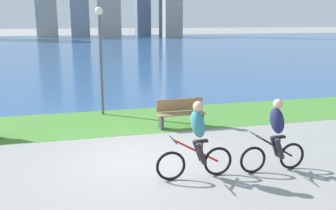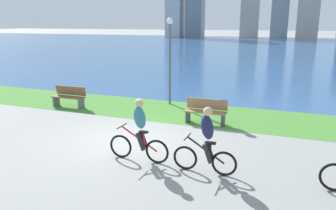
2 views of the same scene
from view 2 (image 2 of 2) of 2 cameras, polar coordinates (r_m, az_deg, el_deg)
The scene contains 8 objects.
ground_plane at distance 10.30m, azimuth -6.60°, elevation -6.17°, with size 300.00×300.00×0.00m, color gray.
grass_strip_bayside at distance 13.56m, azimuth 0.66°, elevation -1.05°, with size 120.00×3.28×0.01m, color #478433.
bay_water_surface at distance 50.92m, azimuth 15.97°, elevation 9.63°, with size 300.00×73.36×0.00m, color #2D568C.
cyclist_lead at distance 8.56m, azimuth -4.99°, elevation -4.44°, with size 1.71×0.52×1.69m.
cyclist_trailing at distance 7.90m, azimuth 6.68°, elevation -6.16°, with size 1.59×0.52×1.66m.
bench_near_path at distance 14.75m, azimuth -16.82°, elevation 1.38°, with size 1.50×0.47×0.90m.
bench_far_along_path at distance 11.87m, azimuth 6.58°, elevation -1.12°, with size 1.50×0.47×0.90m.
lamppost_tall at distance 14.35m, azimuth 0.33°, elevation 9.82°, with size 0.28×0.28×3.76m.
Camera 2 is at (4.52, -8.54, 3.56)m, focal length 35.06 mm.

